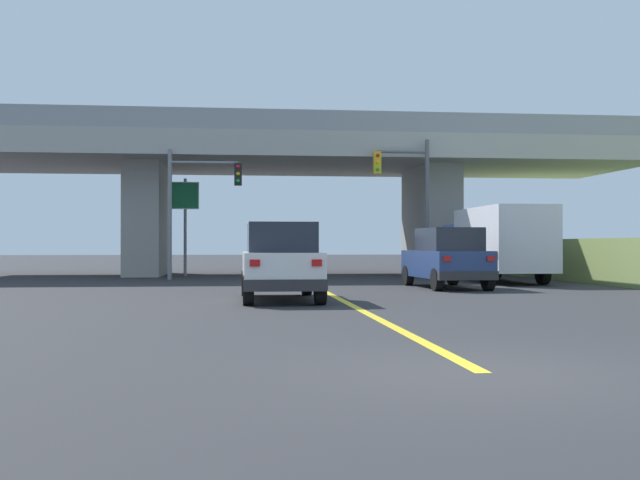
% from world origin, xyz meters
% --- Properties ---
extents(ground, '(160.00, 160.00, 0.00)m').
position_xyz_m(ground, '(0.00, 29.71, 0.00)').
color(ground, '#2B2B2D').
extents(overpass_bridge, '(34.18, 9.84, 7.33)m').
position_xyz_m(overpass_bridge, '(0.00, 29.71, 5.21)').
color(overpass_bridge, '#A8A59E').
rests_on(overpass_bridge, ground).
extents(lane_divider_stripe, '(0.20, 26.74, 0.01)m').
position_xyz_m(lane_divider_stripe, '(0.00, 13.37, 0.00)').
color(lane_divider_stripe, yellow).
rests_on(lane_divider_stripe, ground).
extents(suv_lead, '(2.00, 4.72, 2.02)m').
position_xyz_m(suv_lead, '(-1.60, 11.85, 1.02)').
color(suv_lead, silver).
rests_on(suv_lead, ground).
extents(suv_crossing, '(2.11, 4.71, 2.02)m').
position_xyz_m(suv_crossing, '(4.31, 16.99, 1.01)').
color(suv_crossing, navy).
rests_on(suv_crossing, ground).
extents(box_truck, '(2.33, 7.52, 2.89)m').
position_xyz_m(box_truck, '(7.46, 21.03, 1.55)').
color(box_truck, navy).
rests_on(box_truck, ground).
extents(sedan_oncoming, '(2.04, 4.71, 2.02)m').
position_xyz_m(sedan_oncoming, '(-0.90, 34.74, 1.02)').
color(sedan_oncoming, silver).
rests_on(sedan_oncoming, ground).
extents(traffic_signal_nearside, '(2.45, 0.36, 6.04)m').
position_xyz_m(traffic_signal_nearside, '(4.77, 24.44, 3.84)').
color(traffic_signal_nearside, '#56595E').
rests_on(traffic_signal_nearside, ground).
extents(traffic_signal_farside, '(3.11, 0.36, 5.49)m').
position_xyz_m(traffic_signal_farside, '(-4.48, 24.57, 3.55)').
color(traffic_signal_farside, slate).
rests_on(traffic_signal_farside, ground).
extents(highway_sign, '(1.29, 0.17, 4.56)m').
position_xyz_m(highway_sign, '(-5.10, 28.15, 3.28)').
color(highway_sign, slate).
rests_on(highway_sign, ground).
extents(semi_truck_distant, '(2.33, 7.18, 3.01)m').
position_xyz_m(semi_truck_distant, '(0.26, 52.23, 1.59)').
color(semi_truck_distant, silver).
rests_on(semi_truck_distant, ground).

